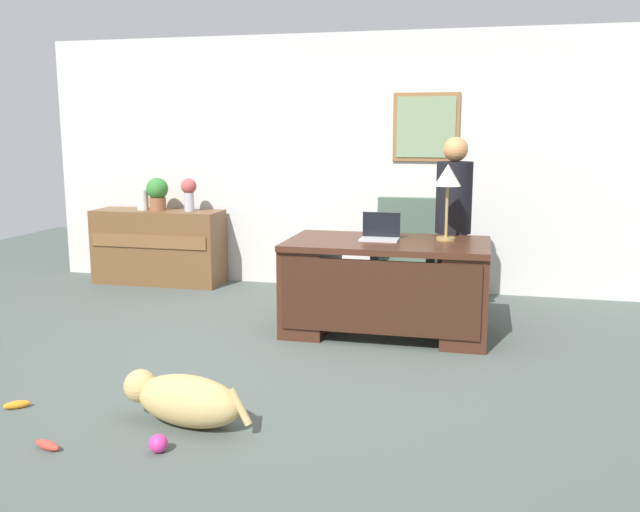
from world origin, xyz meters
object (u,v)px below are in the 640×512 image
(person_standing, at_px, (453,226))
(vase_with_flowers, at_px, (189,191))
(dog_lying, at_px, (183,399))
(dog_toy_bone, at_px, (17,405))
(desk_lamp, at_px, (448,180))
(armchair, at_px, (406,258))
(credenza, at_px, (159,247))
(laptop, at_px, (380,233))
(dog_toy_ball, at_px, (158,443))
(potted_plant, at_px, (157,192))
(vase_empty, at_px, (143,200))
(dog_toy_plush, at_px, (47,445))
(desk, at_px, (386,284))

(person_standing, xyz_separation_m, vase_with_flowers, (-2.88, 0.73, 0.20))
(dog_lying, height_order, dog_toy_bone, dog_lying)
(dog_lying, xyz_separation_m, desk_lamp, (1.36, 2.31, 1.14))
(armchair, xyz_separation_m, vase_with_flowers, (-2.42, 0.36, 0.57))
(credenza, height_order, dog_lying, credenza)
(dog_toy_bone, bearing_deg, armchair, 57.06)
(dog_lying, bearing_deg, laptop, 69.72)
(laptop, relative_size, vase_with_flowers, 0.89)
(laptop, distance_m, dog_toy_bone, 3.06)
(dog_lying, distance_m, vase_with_flowers, 3.89)
(dog_lying, bearing_deg, dog_toy_ball, -87.17)
(desk_lamp, bearing_deg, dog_toy_bone, -136.55)
(dog_lying, distance_m, laptop, 2.45)
(vase_with_flowers, distance_m, potted_plant, 0.38)
(credenza, xyz_separation_m, vase_with_flowers, (0.39, 0.00, 0.63))
(vase_with_flowers, distance_m, vase_empty, 0.57)
(potted_plant, xyz_separation_m, dog_toy_bone, (0.76, -3.51, -1.00))
(dog_lying, relative_size, potted_plant, 2.36)
(armchair, bearing_deg, dog_toy_plush, -112.85)
(credenza, relative_size, armchair, 1.38)
(desk, xyz_separation_m, dog_lying, (-0.89, -2.12, -0.27))
(laptop, xyz_separation_m, desk_lamp, (0.54, 0.10, 0.45))
(desk_lamp, distance_m, vase_with_flowers, 3.09)
(laptop, distance_m, dog_toy_plush, 3.13)
(vase_with_flowers, xyz_separation_m, vase_empty, (-0.56, 0.00, -0.11))
(credenza, height_order, laptop, laptop)
(laptop, bearing_deg, armchair, 82.58)
(desk, height_order, dog_toy_plush, desk)
(credenza, height_order, vase_empty, vase_empty)
(vase_empty, height_order, dog_toy_ball, vase_empty)
(dog_toy_ball, relative_size, dog_toy_bone, 0.63)
(laptop, bearing_deg, person_standing, 43.43)
(armchair, distance_m, dog_toy_bone, 3.78)
(credenza, xyz_separation_m, armchair, (2.81, -0.36, 0.06))
(credenza, relative_size, dog_toy_ball, 14.28)
(dog_toy_ball, height_order, dog_toy_bone, dog_toy_ball)
(vase_empty, distance_m, dog_toy_ball, 4.46)
(potted_plant, bearing_deg, person_standing, -12.68)
(armchair, distance_m, vase_empty, 3.03)
(desk, height_order, dog_lying, desk)
(person_standing, bearing_deg, dog_toy_plush, -121.44)
(armchair, bearing_deg, laptop, -97.42)
(laptop, relative_size, dog_toy_plush, 1.82)
(laptop, bearing_deg, potted_plant, 154.46)
(credenza, xyz_separation_m, dog_lying, (1.87, -3.48, -0.26))
(armchair, bearing_deg, desk_lamp, -62.62)
(desk, height_order, vase_with_flowers, vase_with_flowers)
(laptop, bearing_deg, vase_with_flowers, 150.94)
(desk_lamp, height_order, potted_plant, desk_lamp)
(potted_plant, relative_size, dog_toy_ball, 3.56)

